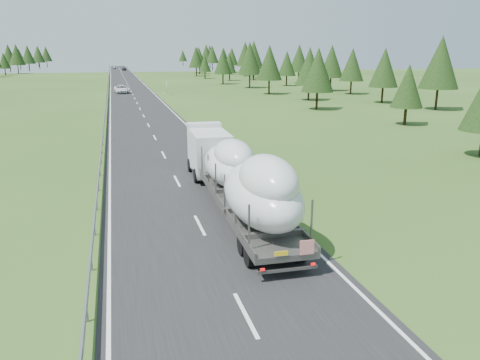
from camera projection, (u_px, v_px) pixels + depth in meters
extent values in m
plane|color=#2D4C19|center=(200.00, 225.00, 24.63)|extent=(400.00, 400.00, 0.00)
cube|color=black|center=(129.00, 88.00, 117.80)|extent=(10.00, 400.00, 0.02)
cube|color=slate|center=(107.00, 86.00, 116.32)|extent=(0.08, 400.00, 0.32)
cylinder|color=slate|center=(94.00, 230.00, 23.24)|extent=(0.10, 0.10, 0.60)
cube|color=silver|center=(209.00, 126.00, 54.07)|extent=(0.12, 0.07, 1.00)
cube|color=black|center=(209.00, 124.00, 53.98)|extent=(0.13, 0.08, 0.12)
cube|color=silver|center=(164.00, 92.00, 100.65)|extent=(0.12, 0.07, 1.00)
cube|color=black|center=(164.00, 90.00, 100.57)|extent=(0.13, 0.08, 0.12)
cube|color=silver|center=(147.00, 79.00, 147.24)|extent=(0.12, 0.07, 1.00)
cube|color=black|center=(147.00, 78.00, 147.15)|extent=(0.13, 0.08, 0.12)
cube|color=silver|center=(138.00, 73.00, 193.82)|extent=(0.12, 0.07, 1.00)
cube|color=black|center=(138.00, 72.00, 193.73)|extent=(0.13, 0.08, 0.12)
cube|color=silver|center=(133.00, 69.00, 240.40)|extent=(0.12, 0.07, 1.00)
cube|color=black|center=(133.00, 68.00, 240.32)|extent=(0.13, 0.08, 0.12)
cube|color=silver|center=(129.00, 66.00, 286.99)|extent=(0.12, 0.07, 1.00)
cube|color=black|center=(129.00, 65.00, 286.90)|extent=(0.13, 0.08, 0.12)
cube|color=silver|center=(127.00, 64.00, 333.57)|extent=(0.12, 0.07, 1.00)
cube|color=black|center=(127.00, 63.00, 333.49)|extent=(0.13, 0.08, 0.12)
cylinder|color=slate|center=(167.00, 90.00, 100.69)|extent=(0.08, 0.08, 2.00)
cube|color=silver|center=(167.00, 85.00, 100.43)|extent=(0.05, 0.90, 1.20)
cylinder|color=black|center=(437.00, 97.00, 73.50)|extent=(0.36, 0.36, 3.86)
cone|color=black|center=(441.00, 62.00, 72.08)|extent=(6.01, 6.01, 8.05)
cylinder|color=black|center=(382.00, 94.00, 83.57)|extent=(0.36, 0.36, 3.27)
cone|color=black|center=(384.00, 67.00, 82.37)|extent=(5.09, 5.09, 6.82)
cylinder|color=black|center=(351.00, 86.00, 100.77)|extent=(0.36, 0.36, 3.30)
cone|color=black|center=(352.00, 64.00, 99.56)|extent=(5.14, 5.14, 6.88)
cylinder|color=black|center=(331.00, 83.00, 109.41)|extent=(0.36, 0.36, 3.59)
cone|color=black|center=(332.00, 61.00, 108.09)|extent=(5.58, 5.58, 7.48)
cylinder|color=black|center=(286.00, 80.00, 125.70)|extent=(0.36, 0.36, 3.11)
cone|color=black|center=(287.00, 63.00, 124.55)|extent=(4.83, 4.83, 6.47)
cylinder|color=black|center=(299.00, 76.00, 136.67)|extent=(0.36, 0.36, 3.75)
cone|color=black|center=(299.00, 58.00, 135.30)|extent=(5.83, 5.83, 7.81)
cylinder|color=black|center=(254.00, 73.00, 151.40)|extent=(0.36, 0.36, 4.20)
cone|color=black|center=(254.00, 55.00, 149.86)|extent=(6.53, 6.53, 8.75)
cylinder|color=black|center=(253.00, 72.00, 162.81)|extent=(0.36, 0.36, 3.87)
cone|color=black|center=(253.00, 56.00, 161.39)|extent=(6.02, 6.02, 8.07)
cylinder|color=black|center=(245.00, 70.00, 175.61)|extent=(0.36, 0.36, 4.29)
cone|color=black|center=(245.00, 54.00, 174.03)|extent=(6.68, 6.68, 8.95)
cylinder|color=black|center=(229.00, 71.00, 190.69)|extent=(0.36, 0.36, 2.94)
cone|color=black|center=(229.00, 60.00, 189.61)|extent=(4.57, 4.57, 6.13)
cylinder|color=black|center=(232.00, 68.00, 205.44)|extent=(0.36, 0.36, 3.64)
cone|color=black|center=(232.00, 56.00, 204.10)|extent=(5.67, 5.67, 7.59)
cylinder|color=black|center=(224.00, 67.00, 217.43)|extent=(0.36, 0.36, 3.71)
cone|color=black|center=(224.00, 56.00, 216.07)|extent=(5.76, 5.76, 7.72)
cylinder|color=black|center=(212.00, 66.00, 230.27)|extent=(0.36, 0.36, 4.09)
cone|color=black|center=(212.00, 54.00, 228.76)|extent=(6.36, 6.36, 8.52)
cylinder|color=black|center=(207.00, 65.00, 240.54)|extent=(0.36, 0.36, 4.30)
cone|color=black|center=(206.00, 53.00, 238.96)|extent=(6.69, 6.69, 8.96)
cylinder|color=black|center=(210.00, 64.00, 258.38)|extent=(0.36, 0.36, 4.27)
cone|color=black|center=(210.00, 53.00, 256.81)|extent=(6.64, 6.64, 8.89)
cylinder|color=black|center=(205.00, 64.00, 269.34)|extent=(0.36, 0.36, 3.87)
cone|color=black|center=(205.00, 55.00, 267.92)|extent=(6.02, 6.02, 8.06)
cylinder|color=black|center=(200.00, 64.00, 282.08)|extent=(0.36, 0.36, 3.15)
cone|color=black|center=(200.00, 57.00, 280.92)|extent=(4.91, 4.91, 6.57)
cylinder|color=black|center=(198.00, 63.00, 294.67)|extent=(0.36, 0.36, 3.98)
cone|color=black|center=(197.00, 54.00, 293.21)|extent=(6.20, 6.20, 8.30)
cylinder|color=black|center=(183.00, 63.00, 304.01)|extent=(0.36, 0.36, 3.43)
cone|color=black|center=(183.00, 56.00, 302.75)|extent=(5.33, 5.33, 7.14)
cylinder|color=black|center=(405.00, 115.00, 58.38)|extent=(0.36, 0.36, 2.54)
cone|color=black|center=(408.00, 86.00, 57.44)|extent=(3.95, 3.95, 5.28)
cylinder|color=black|center=(317.00, 99.00, 73.85)|extent=(0.36, 0.36, 3.26)
cone|color=black|center=(318.00, 70.00, 72.65)|extent=(5.07, 5.07, 6.78)
cylinder|color=black|center=(309.00, 91.00, 88.06)|extent=(0.36, 0.36, 3.32)
cone|color=black|center=(310.00, 66.00, 86.84)|extent=(5.16, 5.16, 6.91)
cylinder|color=black|center=(269.00, 86.00, 100.68)|extent=(0.36, 0.36, 3.53)
cone|color=black|center=(269.00, 62.00, 99.39)|extent=(5.48, 5.48, 7.34)
cylinder|color=black|center=(250.00, 80.00, 118.40)|extent=(0.36, 0.36, 3.86)
cone|color=black|center=(250.00, 58.00, 116.98)|extent=(6.01, 6.01, 8.05)
cylinder|color=black|center=(223.00, 78.00, 132.12)|extent=(0.36, 0.36, 3.30)
cone|color=black|center=(223.00, 61.00, 130.91)|extent=(5.13, 5.13, 6.88)
cylinder|color=black|center=(229.00, 76.00, 148.41)|extent=(0.36, 0.36, 2.74)
cone|color=black|center=(229.00, 64.00, 147.40)|extent=(4.26, 4.26, 5.70)
cylinder|color=black|center=(205.00, 74.00, 159.90)|extent=(0.36, 0.36, 2.70)
cone|color=black|center=(205.00, 63.00, 158.91)|extent=(4.19, 4.19, 5.62)
cylinder|color=black|center=(196.00, 71.00, 175.57)|extent=(0.36, 0.36, 3.68)
cone|color=black|center=(196.00, 57.00, 174.22)|extent=(5.72, 5.72, 7.66)
cylinder|color=black|center=(199.00, 69.00, 193.39)|extent=(0.36, 0.36, 3.66)
cone|color=black|center=(199.00, 57.00, 192.04)|extent=(5.69, 5.69, 7.62)
cylinder|color=black|center=(197.00, 69.00, 205.24)|extent=(0.36, 0.36, 3.44)
cone|color=black|center=(196.00, 57.00, 203.97)|extent=(5.35, 5.35, 7.17)
cylinder|color=black|center=(5.00, 71.00, 182.77)|extent=(0.36, 0.36, 2.97)
cone|color=black|center=(4.00, 60.00, 181.68)|extent=(4.62, 4.62, 6.19)
cylinder|color=black|center=(18.00, 69.00, 195.42)|extent=(0.36, 0.36, 4.13)
cone|color=black|center=(16.00, 54.00, 193.90)|extent=(6.42, 6.42, 8.60)
cylinder|color=black|center=(10.00, 68.00, 207.46)|extent=(0.36, 0.36, 4.15)
cone|color=black|center=(8.00, 54.00, 205.94)|extent=(6.45, 6.45, 8.64)
cylinder|color=black|center=(29.00, 67.00, 219.49)|extent=(0.36, 0.36, 4.06)
cone|color=black|center=(28.00, 54.00, 218.00)|extent=(6.32, 6.32, 8.47)
cylinder|color=black|center=(21.00, 66.00, 234.38)|extent=(0.36, 0.36, 3.54)
cone|color=black|center=(19.00, 56.00, 233.07)|extent=(5.51, 5.51, 7.38)
cylinder|color=black|center=(40.00, 65.00, 247.16)|extent=(0.36, 0.36, 3.99)
cone|color=black|center=(38.00, 54.00, 245.69)|extent=(6.21, 6.21, 8.32)
cylinder|color=black|center=(29.00, 65.00, 258.18)|extent=(0.36, 0.36, 3.48)
cone|color=black|center=(28.00, 56.00, 256.90)|extent=(5.41, 5.41, 7.24)
cylinder|color=black|center=(47.00, 64.00, 272.55)|extent=(0.36, 0.36, 4.10)
cone|color=black|center=(46.00, 54.00, 271.04)|extent=(6.37, 6.37, 8.53)
cylinder|color=black|center=(39.00, 63.00, 282.13)|extent=(0.36, 0.36, 4.18)
cone|color=black|center=(38.00, 53.00, 280.60)|extent=(6.51, 6.51, 8.72)
cube|color=silver|center=(209.00, 151.00, 33.79)|extent=(2.66, 5.12, 2.83)
cube|color=black|center=(203.00, 138.00, 36.06)|extent=(2.33, 0.14, 1.42)
cube|color=silver|center=(203.00, 125.00, 35.44)|extent=(2.56, 1.28, 0.30)
cube|color=#5A5855|center=(212.00, 173.00, 33.21)|extent=(2.60, 3.10, 0.25)
cylinder|color=black|center=(190.00, 165.00, 35.57)|extent=(0.38, 1.02, 1.01)
cylinder|color=black|center=(220.00, 163.00, 36.15)|extent=(0.38, 1.02, 1.01)
cylinder|color=black|center=(197.00, 176.00, 32.55)|extent=(0.38, 1.02, 1.01)
cylinder|color=black|center=(230.00, 174.00, 33.13)|extent=(0.38, 1.02, 1.01)
cube|color=#5A5855|center=(245.00, 204.00, 25.10)|extent=(3.09, 14.22, 0.26)
cube|color=#5A5855|center=(220.00, 202.00, 24.70)|extent=(0.42, 14.15, 0.24)
cube|color=#5A5855|center=(269.00, 198.00, 25.37)|extent=(0.42, 14.15, 0.24)
cube|color=#5A5855|center=(253.00, 227.00, 18.82)|extent=(0.07, 0.07, 1.92)
cube|color=#5A5855|center=(315.00, 221.00, 19.49)|extent=(0.07, 0.07, 1.92)
cube|color=#5A5855|center=(238.00, 208.00, 21.08)|extent=(0.07, 0.07, 1.92)
cube|color=#5A5855|center=(294.00, 204.00, 21.75)|extent=(0.07, 0.07, 1.92)
cube|color=#5A5855|center=(225.00, 193.00, 23.35)|extent=(0.07, 0.07, 1.92)
cube|color=#5A5855|center=(276.00, 189.00, 24.01)|extent=(0.07, 0.07, 1.92)
cube|color=#5A5855|center=(215.00, 181.00, 25.61)|extent=(0.07, 0.07, 1.92)
cube|color=#5A5855|center=(262.00, 177.00, 26.28)|extent=(0.07, 0.07, 1.92)
cube|color=#5A5855|center=(207.00, 170.00, 27.87)|extent=(0.07, 0.07, 1.92)
cube|color=#5A5855|center=(250.00, 167.00, 28.54)|extent=(0.07, 0.07, 1.92)
cube|color=#5A5855|center=(200.00, 161.00, 30.13)|extent=(0.07, 0.07, 1.92)
cube|color=#5A5855|center=(240.00, 159.00, 30.80)|extent=(0.07, 0.07, 1.92)
cylinder|color=black|center=(254.00, 255.00, 19.85)|extent=(0.43, 1.02, 1.01)
cylinder|color=black|center=(303.00, 250.00, 20.40)|extent=(0.43, 1.02, 1.01)
cylinder|color=black|center=(246.00, 244.00, 20.98)|extent=(0.43, 1.02, 1.01)
cylinder|color=black|center=(293.00, 239.00, 21.53)|extent=(0.43, 1.02, 1.01)
cube|color=#5A5855|center=(292.00, 269.00, 18.68)|extent=(2.53, 0.19, 0.12)
cube|color=red|center=(311.00, 247.00, 18.56)|extent=(0.61, 0.06, 0.61)
cube|color=yellow|center=(286.00, 253.00, 18.34)|extent=(0.56, 0.05, 0.18)
cube|color=red|center=(267.00, 269.00, 18.31)|extent=(0.18, 0.07, 0.10)
cube|color=red|center=(317.00, 263.00, 18.84)|extent=(0.18, 0.07, 0.10)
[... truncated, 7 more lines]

